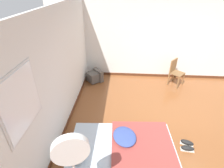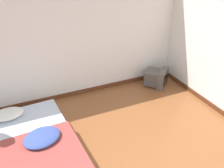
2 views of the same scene
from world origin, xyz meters
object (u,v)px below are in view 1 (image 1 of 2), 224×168
Objects in this scene: sneaker_pair at (187,145)px; mattress_bed at (123,148)px; crt_tv at (95,76)px; standing_fan at (73,163)px; wooden_chair at (175,70)px.

mattress_bed is at bearing 98.81° from sneaker_pair.
crt_tv is 4.00m from standing_fan.
standing_fan reaches higher than mattress_bed.
sneaker_pair is at bearing -56.39° from standing_fan.
mattress_bed is 1.58m from standing_fan.
standing_fan is at bearing -174.30° from crt_tv.
wooden_chair reaches higher than crt_tv.
crt_tv is 1.90× the size of sneaker_pair.
wooden_chair reaches higher than mattress_bed.
mattress_bed is 3.53× the size of crt_tv.
wooden_chair is 2.64m from sneaker_pair.
wooden_chair is at bearing -6.20° from sneaker_pair.
crt_tv is at bearing 89.88° from wooden_chair.
standing_fan reaches higher than sneaker_pair.
standing_fan reaches higher than wooden_chair.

